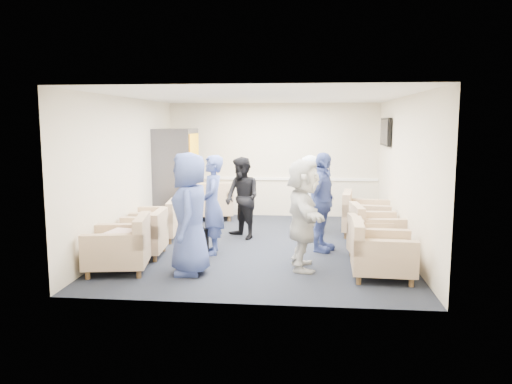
# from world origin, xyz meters

# --- Properties ---
(floor) EXTENTS (6.00, 6.00, 0.00)m
(floor) POSITION_xyz_m (0.00, 0.00, 0.00)
(floor) COLOR black
(floor) RESTS_ON ground
(ceiling) EXTENTS (6.00, 6.00, 0.00)m
(ceiling) POSITION_xyz_m (0.00, 0.00, 2.70)
(ceiling) COLOR white
(ceiling) RESTS_ON back_wall
(back_wall) EXTENTS (5.00, 0.02, 2.70)m
(back_wall) POSITION_xyz_m (0.00, 3.00, 1.35)
(back_wall) COLOR beige
(back_wall) RESTS_ON floor
(front_wall) EXTENTS (5.00, 0.02, 2.70)m
(front_wall) POSITION_xyz_m (0.00, -3.00, 1.35)
(front_wall) COLOR beige
(front_wall) RESTS_ON floor
(left_wall) EXTENTS (0.02, 6.00, 2.70)m
(left_wall) POSITION_xyz_m (-2.50, 0.00, 1.35)
(left_wall) COLOR beige
(left_wall) RESTS_ON floor
(right_wall) EXTENTS (0.02, 6.00, 2.70)m
(right_wall) POSITION_xyz_m (2.50, 0.00, 1.35)
(right_wall) COLOR beige
(right_wall) RESTS_ON floor
(chair_rail) EXTENTS (4.98, 0.04, 0.06)m
(chair_rail) POSITION_xyz_m (0.00, 2.98, 0.90)
(chair_rail) COLOR white
(chair_rail) RESTS_ON back_wall
(tv) EXTENTS (0.10, 1.00, 0.58)m
(tv) POSITION_xyz_m (2.44, 1.80, 2.05)
(tv) COLOR black
(tv) RESTS_ON right_wall
(armchair_left_near) EXTENTS (1.04, 1.04, 0.72)m
(armchair_left_near) POSITION_xyz_m (-1.98, -1.80, 0.36)
(armchair_left_near) COLOR tan
(armchair_left_near) RESTS_ON floor
(armchair_left_mid) EXTENTS (0.89, 0.89, 0.66)m
(armchair_left_mid) POSITION_xyz_m (-1.94, -0.94, 0.33)
(armchair_left_mid) COLOR tan
(armchair_left_mid) RESTS_ON floor
(armchair_left_far) EXTENTS (0.90, 0.90, 0.65)m
(armchair_left_far) POSITION_xyz_m (-2.03, 0.23, 0.32)
(armchair_left_far) COLOR tan
(armchair_left_far) RESTS_ON floor
(armchair_right_near) EXTENTS (0.92, 0.92, 0.70)m
(armchair_right_near) POSITION_xyz_m (1.85, -1.73, 0.35)
(armchair_right_near) COLOR tan
(armchair_right_near) RESTS_ON floor
(armchair_right_midnear) EXTENTS (0.86, 0.86, 0.62)m
(armchair_right_midnear) POSITION_xyz_m (1.87, -0.84, 0.31)
(armchair_right_midnear) COLOR tan
(armchair_right_midnear) RESTS_ON floor
(armchair_right_midfar) EXTENTS (0.93, 0.93, 0.68)m
(armchair_right_midfar) POSITION_xyz_m (1.99, -0.10, 0.34)
(armchair_right_midfar) COLOR tan
(armchair_right_midfar) RESTS_ON floor
(armchair_right_far) EXTENTS (1.04, 1.04, 0.74)m
(armchair_right_far) POSITION_xyz_m (1.94, 1.04, 0.37)
(armchair_right_far) COLOR tan
(armchair_right_far) RESTS_ON floor
(armchair_corner) EXTENTS (1.14, 1.14, 0.75)m
(armchair_corner) POSITION_xyz_m (-1.39, 2.40, 0.38)
(armchair_corner) COLOR tan
(armchair_corner) RESTS_ON floor
(vending_machine) EXTENTS (0.85, 1.00, 2.11)m
(vending_machine) POSITION_xyz_m (-2.09, 1.90, 1.05)
(vending_machine) COLOR #49484F
(vending_machine) RESTS_ON floor
(backpack) EXTENTS (0.37, 0.32, 0.52)m
(backpack) POSITION_xyz_m (-1.05, -0.68, 0.27)
(backpack) COLOR black
(backpack) RESTS_ON floor
(pillow) EXTENTS (0.44, 0.54, 0.14)m
(pillow) POSITION_xyz_m (-1.99, -1.81, 0.55)
(pillow) COLOR beige
(pillow) RESTS_ON armchair_left_near
(person_front_left) EXTENTS (0.70, 0.96, 1.82)m
(person_front_left) POSITION_xyz_m (-0.92, -1.80, 0.91)
(person_front_left) COLOR #3D4F94
(person_front_left) RESTS_ON floor
(person_mid_left) EXTENTS (0.51, 0.68, 1.70)m
(person_mid_left) POSITION_xyz_m (-0.80, -0.64, 0.85)
(person_mid_left) COLOR #3D4F94
(person_mid_left) RESTS_ON floor
(person_back_left) EXTENTS (0.97, 0.98, 1.59)m
(person_back_left) POSITION_xyz_m (-0.44, 0.54, 0.79)
(person_back_left) COLOR black
(person_back_left) RESTS_ON floor
(person_back_right) EXTENTS (0.86, 1.15, 1.59)m
(person_back_right) POSITION_xyz_m (0.88, 1.20, 0.79)
(person_back_right) COLOR silver
(person_back_right) RESTS_ON floor
(person_mid_right) EXTENTS (0.77, 1.10, 1.74)m
(person_mid_right) POSITION_xyz_m (1.07, -0.28, 0.87)
(person_mid_right) COLOR #3D4F94
(person_mid_right) RESTS_ON floor
(person_front_right) EXTENTS (0.62, 1.61, 1.70)m
(person_front_right) POSITION_xyz_m (0.75, -1.40, 0.85)
(person_front_right) COLOR silver
(person_front_right) RESTS_ON floor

